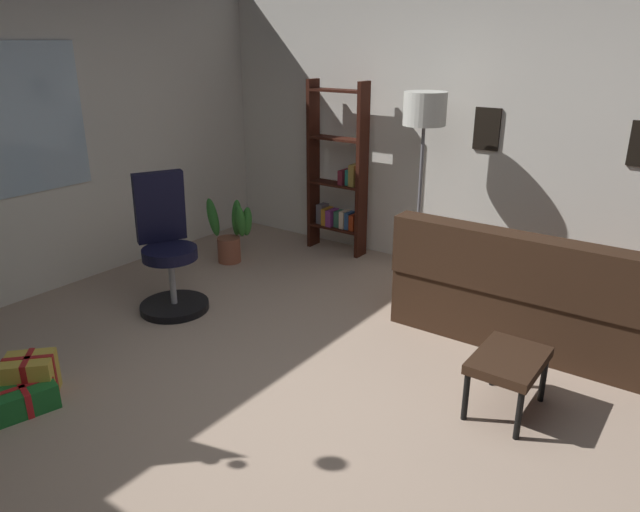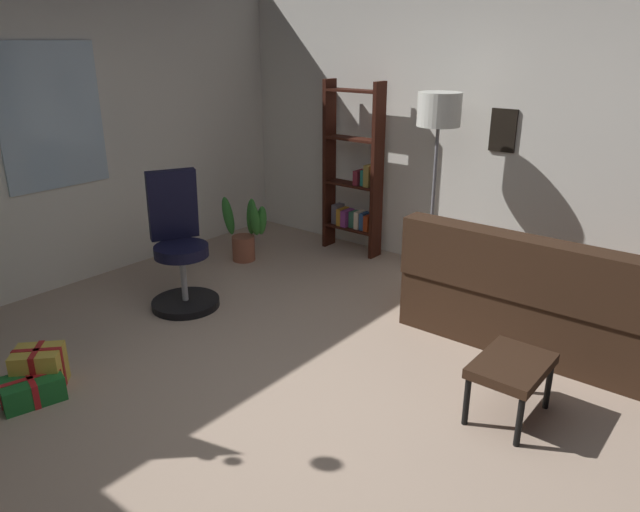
{
  "view_description": "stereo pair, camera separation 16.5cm",
  "coord_description": "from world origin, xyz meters",
  "px_view_note": "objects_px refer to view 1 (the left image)",
  "views": [
    {
      "loc": [
        -2.46,
        -1.76,
        2.11
      ],
      "look_at": [
        -0.01,
        0.01,
        1.0
      ],
      "focal_mm": 33.09,
      "sensor_mm": 36.0,
      "label": 1
    },
    {
      "loc": [
        -2.36,
        -1.89,
        2.11
      ],
      "look_at": [
        -0.01,
        0.01,
        1.0
      ],
      "focal_mm": 33.09,
      "sensor_mm": 36.0,
      "label": 2
    }
  ],
  "objects_px": {
    "office_chair": "(168,257)",
    "bookshelf": "(338,179)",
    "floor_lamp": "(424,122)",
    "gift_box_green": "(24,398)",
    "potted_plant": "(231,234)",
    "couch": "(553,295)",
    "footstool": "(508,364)",
    "gift_box_gold": "(31,377)"
  },
  "relations": [
    {
      "from": "gift_box_gold",
      "to": "office_chair",
      "type": "relative_size",
      "value": 0.33
    },
    {
      "from": "gift_box_gold",
      "to": "gift_box_green",
      "type": "bearing_deg",
      "value": -137.79
    },
    {
      "from": "gift_box_green",
      "to": "bookshelf",
      "type": "xyz_separation_m",
      "value": [
        3.48,
        0.09,
        0.69
      ]
    },
    {
      "from": "office_chair",
      "to": "bookshelf",
      "type": "height_order",
      "value": "bookshelf"
    },
    {
      "from": "footstool",
      "to": "floor_lamp",
      "type": "height_order",
      "value": "floor_lamp"
    },
    {
      "from": "couch",
      "to": "gift_box_green",
      "type": "bearing_deg",
      "value": 141.9
    },
    {
      "from": "footstool",
      "to": "bookshelf",
      "type": "bearing_deg",
      "value": 53.71
    },
    {
      "from": "gift_box_gold",
      "to": "floor_lamp",
      "type": "distance_m",
      "value": 3.56
    },
    {
      "from": "gift_box_green",
      "to": "gift_box_gold",
      "type": "xyz_separation_m",
      "value": [
        0.11,
        0.1,
        0.06
      ]
    },
    {
      "from": "couch",
      "to": "potted_plant",
      "type": "height_order",
      "value": "couch"
    },
    {
      "from": "potted_plant",
      "to": "couch",
      "type": "bearing_deg",
      "value": -84.3
    },
    {
      "from": "floor_lamp",
      "to": "gift_box_green",
      "type": "bearing_deg",
      "value": 163.63
    },
    {
      "from": "office_chair",
      "to": "potted_plant",
      "type": "height_order",
      "value": "office_chair"
    },
    {
      "from": "potted_plant",
      "to": "gift_box_green",
      "type": "bearing_deg",
      "value": -163.56
    },
    {
      "from": "gift_box_green",
      "to": "floor_lamp",
      "type": "xyz_separation_m",
      "value": [
        3.25,
        -0.95,
        1.37
      ]
    },
    {
      "from": "couch",
      "to": "floor_lamp",
      "type": "bearing_deg",
      "value": 75.32
    },
    {
      "from": "bookshelf",
      "to": "potted_plant",
      "type": "relative_size",
      "value": 2.7
    },
    {
      "from": "floor_lamp",
      "to": "couch",
      "type": "bearing_deg",
      "value": -104.68
    },
    {
      "from": "office_chair",
      "to": "floor_lamp",
      "type": "height_order",
      "value": "floor_lamp"
    },
    {
      "from": "gift_box_green",
      "to": "potted_plant",
      "type": "distance_m",
      "value": 2.72
    },
    {
      "from": "bookshelf",
      "to": "gift_box_gold",
      "type": "bearing_deg",
      "value": 179.78
    },
    {
      "from": "couch",
      "to": "potted_plant",
      "type": "relative_size",
      "value": 3.01
    },
    {
      "from": "couch",
      "to": "bookshelf",
      "type": "height_order",
      "value": "bookshelf"
    },
    {
      "from": "couch",
      "to": "floor_lamp",
      "type": "distance_m",
      "value": 1.78
    },
    {
      "from": "couch",
      "to": "potted_plant",
      "type": "xyz_separation_m",
      "value": [
        -0.3,
        3.04,
        -0.02
      ]
    },
    {
      "from": "gift_box_gold",
      "to": "floor_lamp",
      "type": "xyz_separation_m",
      "value": [
        3.14,
        -1.05,
        1.31
      ]
    },
    {
      "from": "potted_plant",
      "to": "office_chair",
      "type": "bearing_deg",
      "value": -161.77
    },
    {
      "from": "couch",
      "to": "gift_box_green",
      "type": "height_order",
      "value": "couch"
    },
    {
      "from": "bookshelf",
      "to": "office_chair",
      "type": "bearing_deg",
      "value": 170.81
    },
    {
      "from": "office_chair",
      "to": "footstool",
      "type": "bearing_deg",
      "value": -86.02
    },
    {
      "from": "footstool",
      "to": "office_chair",
      "type": "distance_m",
      "value": 2.77
    },
    {
      "from": "bookshelf",
      "to": "floor_lamp",
      "type": "height_order",
      "value": "bookshelf"
    },
    {
      "from": "gift_box_gold",
      "to": "office_chair",
      "type": "distance_m",
      "value": 1.46
    },
    {
      "from": "footstool",
      "to": "potted_plant",
      "type": "xyz_separation_m",
      "value": [
        0.9,
        3.12,
        -0.03
      ]
    },
    {
      "from": "gift_box_green",
      "to": "bookshelf",
      "type": "bearing_deg",
      "value": 1.4
    },
    {
      "from": "office_chair",
      "to": "potted_plant",
      "type": "xyz_separation_m",
      "value": [
        1.1,
        0.36,
        -0.16
      ]
    },
    {
      "from": "bookshelf",
      "to": "potted_plant",
      "type": "height_order",
      "value": "bookshelf"
    },
    {
      "from": "gift_box_green",
      "to": "gift_box_gold",
      "type": "relative_size",
      "value": 1.09
    },
    {
      "from": "couch",
      "to": "footstool",
      "type": "xyz_separation_m",
      "value": [
        -1.21,
        -0.08,
        0.01
      ]
    },
    {
      "from": "gift_box_gold",
      "to": "bookshelf",
      "type": "distance_m",
      "value": 3.44
    },
    {
      "from": "footstool",
      "to": "gift_box_gold",
      "type": "distance_m",
      "value": 2.92
    },
    {
      "from": "couch",
      "to": "footstool",
      "type": "bearing_deg",
      "value": -176.42
    }
  ]
}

